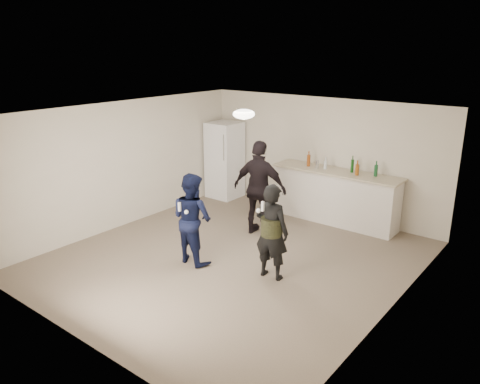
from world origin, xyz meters
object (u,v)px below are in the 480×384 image
Objects in this scene: counter at (335,197)px; shaker at (317,164)px; woman at (272,232)px; spectator at (260,188)px; man at (192,218)px; fridge at (225,160)px.

counter is 0.78m from shaker.
woman is at bearing -82.88° from counter.
spectator is at bearing -53.46° from woman.
spectator is at bearing -106.39° from shaker.
man is at bearing -107.79° from counter.
man is 1.41m from woman.
man is 0.84× the size of spectator.
shaker is 3.19m from man.
shaker is 1.51m from spectator.
man is (-0.59, -3.11, -0.40)m from shaker.
man is at bearing 74.41° from spectator.
counter is at bearing -88.04° from woman.
spectator is (-0.42, -1.43, -0.26)m from shaker.
shaker reaches higher than counter.
fridge is at bearing -44.40° from spectator.
man is (-1.01, -3.16, 0.25)m from counter.
woman reaches higher than counter.
counter is 1.69× the size of man.
man reaches higher than shaker.
man reaches higher than woman.
fridge is at bearing -54.66° from man.
woman is 1.80m from spectator.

